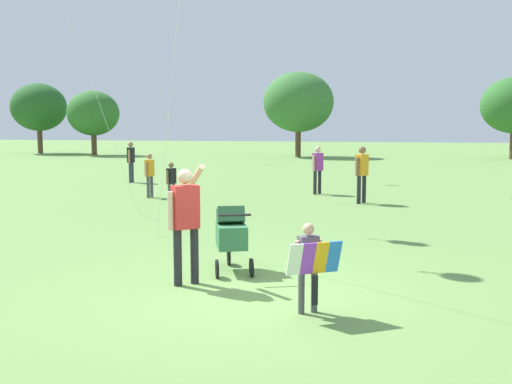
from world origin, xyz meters
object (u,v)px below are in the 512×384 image
object	(u,v)px
person_adult_flyer	(185,215)
person_back_turned	(150,172)
child_with_butterfly_kite	(309,260)
stroller	(231,233)
person_red_shirt	(171,180)
person_sitting_far	(131,159)
person_couple_left	(362,170)
person_kid_running	(317,166)

from	to	relation	value
person_adult_flyer	person_back_turned	bearing A→B (deg)	113.42
child_with_butterfly_kite	person_back_turned	bearing A→B (deg)	119.79
stroller	person_red_shirt	distance (m)	7.85
person_adult_flyer	person_red_shirt	world-z (taller)	person_adult_flyer
child_with_butterfly_kite	person_sitting_far	distance (m)	16.59
person_red_shirt	person_couple_left	bearing A→B (deg)	12.35
child_with_butterfly_kite	stroller	size ratio (longest dim) A/B	1.00
person_adult_flyer	person_kid_running	world-z (taller)	person_adult_flyer
person_couple_left	person_adult_flyer	bearing A→B (deg)	-104.52
person_sitting_far	person_back_turned	bearing A→B (deg)	-61.08
person_adult_flyer	person_couple_left	distance (m)	9.44
person_back_turned	person_red_shirt	bearing A→B (deg)	-48.78
person_kid_running	person_back_turned	distance (m)	5.29
child_with_butterfly_kite	person_adult_flyer	bearing A→B (deg)	151.89
child_with_butterfly_kite	person_back_turned	xyz separation A→B (m)	(-5.87, 10.26, 0.13)
person_sitting_far	person_back_turned	world-z (taller)	person_sitting_far
child_with_butterfly_kite	person_back_turned	size ratio (longest dim) A/B	0.83
person_adult_flyer	person_red_shirt	size ratio (longest dim) A/B	1.47
person_adult_flyer	person_red_shirt	xyz separation A→B (m)	(-2.89, 7.98, -0.31)
child_with_butterfly_kite	person_adult_flyer	size ratio (longest dim) A/B	0.64
person_sitting_far	person_couple_left	size ratio (longest dim) A/B	0.96
stroller	person_couple_left	size ratio (longest dim) A/B	0.69
person_adult_flyer	person_couple_left	world-z (taller)	person_adult_flyer
person_sitting_far	person_couple_left	bearing A→B (deg)	-26.35
person_kid_running	person_back_turned	size ratio (longest dim) A/B	1.14
stroller	person_kid_running	xyz separation A→B (m)	(0.49, 10.20, 0.30)
child_with_butterfly_kite	person_back_turned	distance (m)	11.82
person_couple_left	person_kid_running	xyz separation A→B (m)	(-1.42, 1.95, -0.05)
child_with_butterfly_kite	person_kid_running	distance (m)	12.11
person_red_shirt	person_sitting_far	world-z (taller)	person_sitting_far
person_red_shirt	person_adult_flyer	bearing A→B (deg)	-70.09
person_adult_flyer	person_sitting_far	distance (m)	14.85
child_with_butterfly_kite	person_kid_running	xyz separation A→B (m)	(-0.91, 12.08, 0.24)
child_with_butterfly_kite	person_couple_left	world-z (taller)	person_couple_left
person_red_shirt	person_kid_running	bearing A→B (deg)	38.89
person_red_shirt	person_couple_left	xyz separation A→B (m)	(5.26, 1.15, 0.26)
stroller	person_sitting_far	distance (m)	14.27
person_back_turned	stroller	bearing A→B (deg)	-61.89
child_with_butterfly_kite	person_kid_running	world-z (taller)	person_kid_running
stroller	person_adult_flyer	bearing A→B (deg)	-117.47
stroller	person_red_shirt	bearing A→B (deg)	115.30
child_with_butterfly_kite	person_red_shirt	distance (m)	10.16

